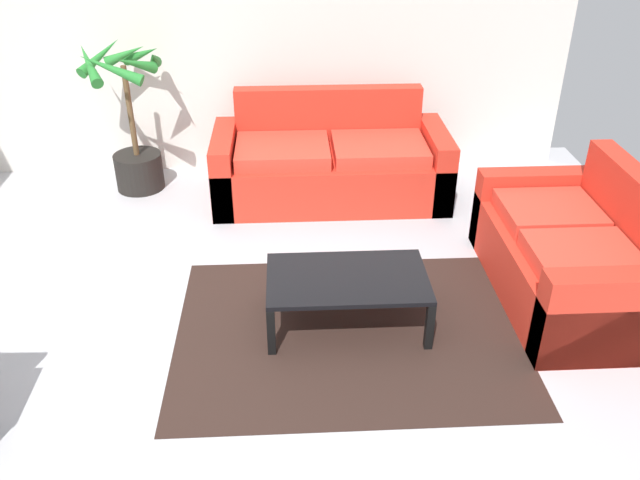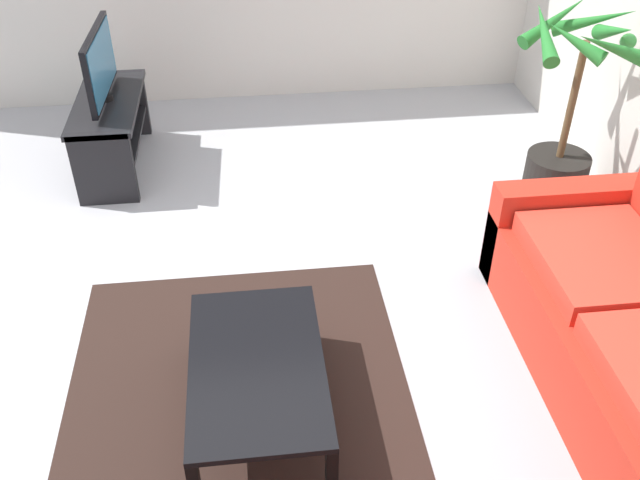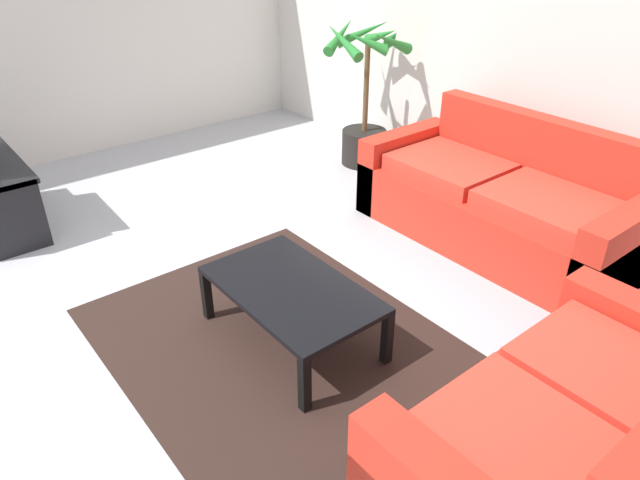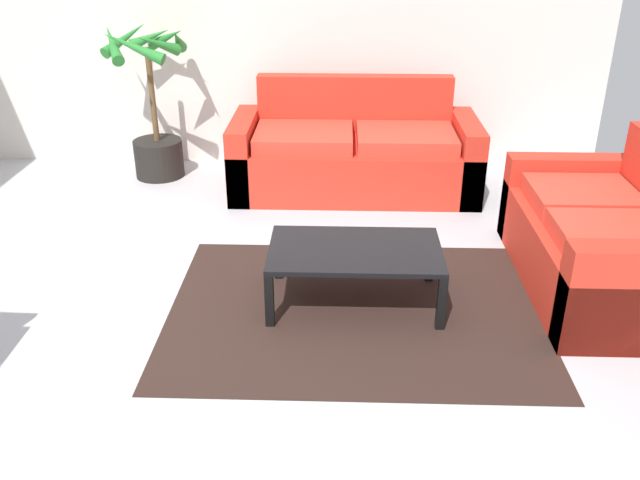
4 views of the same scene
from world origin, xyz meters
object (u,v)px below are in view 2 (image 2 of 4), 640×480
(tv_stand, at_px, (111,124))
(potted_palm, at_px, (565,130))
(tv, at_px, (100,64))
(coffee_table, at_px, (257,369))

(tv_stand, relative_size, potted_palm, 0.83)
(potted_palm, bearing_deg, tv, -104.70)
(tv, xyz_separation_m, potted_palm, (0.81, 3.09, -0.28))
(tv, xyz_separation_m, coffee_table, (2.54, 0.95, -0.49))
(tv_stand, bearing_deg, potted_palm, 75.31)
(tv, bearing_deg, coffee_table, 20.58)
(coffee_table, distance_m, potted_palm, 2.76)
(tv_stand, bearing_deg, tv, 88.17)
(tv_stand, height_order, tv, tv)
(tv, bearing_deg, potted_palm, 75.30)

